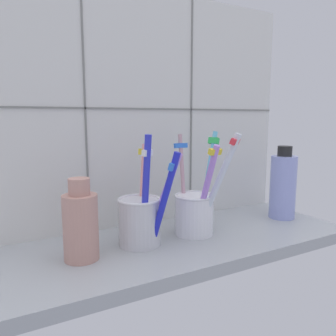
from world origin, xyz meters
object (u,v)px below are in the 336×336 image
object	(u,v)px
toothbrush_cup_left	(142,216)
soap_bottle	(283,185)
toothbrush_cup_right	(196,208)
ceramic_vase	(81,224)

from	to	relation	value
toothbrush_cup_left	soap_bottle	size ratio (longest dim) A/B	1.22
toothbrush_cup_right	ceramic_vase	size ratio (longest dim) A/B	1.51
ceramic_vase	soap_bottle	xyz separation A→B (cm)	(41.01, 0.70, 1.40)
toothbrush_cup_left	ceramic_vase	world-z (taller)	toothbrush_cup_left
ceramic_vase	soap_bottle	world-z (taller)	soap_bottle
toothbrush_cup_right	ceramic_vase	world-z (taller)	toothbrush_cup_right
ceramic_vase	soap_bottle	distance (cm)	41.04
toothbrush_cup_right	soap_bottle	distance (cm)	20.81
ceramic_vase	soap_bottle	size ratio (longest dim) A/B	0.81
toothbrush_cup_right	ceramic_vase	distance (cm)	20.35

